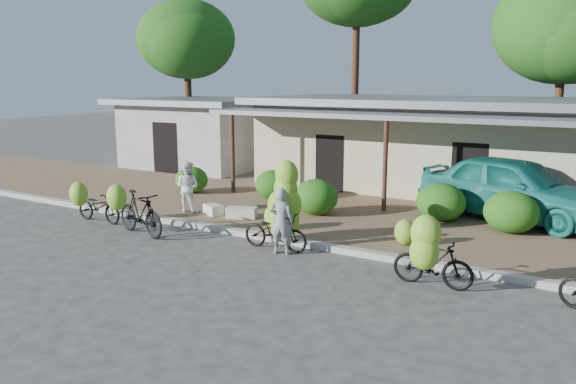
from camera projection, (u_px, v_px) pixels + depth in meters
name	position (u px, v px, depth m)	size (l,w,h in m)	color
ground	(276.00, 273.00, 11.78)	(100.00, 100.00, 0.00)	#3E3C39
sidewalk	(369.00, 220.00, 15.97)	(60.00, 6.00, 0.12)	olive
curb	(320.00, 246.00, 13.45)	(60.00, 0.25, 0.15)	#A8A399
shop_main	(434.00, 143.00, 20.63)	(13.00, 8.50, 3.35)	#BBA98E
shop_grey	(202.00, 132.00, 26.25)	(7.00, 6.00, 3.15)	#AFAFAA
tree_back_left	(185.00, 37.00, 28.51)	(5.09, 4.96, 8.00)	#45281B
tree_center_right	(560.00, 26.00, 22.88)	(5.72, 5.65, 8.31)	#45281B
hedge_0	(192.00, 180.00, 19.52)	(1.18, 1.06, 0.92)	#1F5313
hedge_1	(273.00, 185.00, 18.47)	(1.23, 1.11, 0.96)	#1F5313
hedge_2	(316.00, 197.00, 16.33)	(1.33, 1.20, 1.04)	#1F5313
hedge_3	(441.00, 202.00, 15.57)	(1.37, 1.23, 1.07)	#1F5313
hedge_4	(511.00, 212.00, 14.36)	(1.38, 1.25, 1.08)	#1F5313
bike_far_left	(96.00, 205.00, 15.86)	(1.68, 1.18, 1.26)	black
bike_left	(138.00, 211.00, 14.51)	(2.00, 1.34, 1.44)	black
bike_center	(281.00, 214.00, 13.52)	(1.71, 1.18, 2.09)	black
bike_right	(430.00, 256.00, 10.70)	(1.60, 1.12, 1.57)	black
loose_banana_a	(273.00, 217.00, 14.79)	(0.52, 0.44, 0.65)	#95CA32
loose_banana_b	(275.00, 218.00, 14.69)	(0.48, 0.41, 0.60)	#95CA32
loose_banana_c	(405.00, 232.00, 13.32)	(0.50, 0.42, 0.62)	#95CA32
sack_near	(241.00, 213.00, 15.99)	(0.85, 0.40, 0.30)	beige
sack_far	(213.00, 209.00, 16.46)	(0.75, 0.38, 0.28)	beige
vendor	(281.00, 221.00, 12.94)	(0.57, 0.38, 1.57)	gray
bystander	(188.00, 187.00, 16.63)	(0.74, 0.57, 1.52)	white
teal_van	(514.00, 188.00, 15.71)	(2.13, 5.28, 1.80)	#1B7B74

